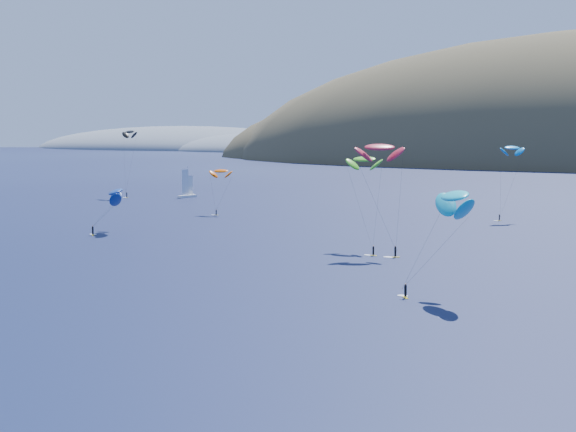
% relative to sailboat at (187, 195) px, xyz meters
% --- Properties ---
extents(headland, '(460.00, 250.00, 60.00)m').
position_rel_sailboat_xyz_m(headland, '(-351.86, 560.00, -4.30)').
color(headland, slate).
rests_on(headland, ground).
extents(sailboat, '(9.27, 7.95, 11.21)m').
position_rel_sailboat_xyz_m(sailboat, '(0.00, 0.00, 0.00)').
color(sailboat, white).
rests_on(sailboat, ground).
extents(kitesurfer_1, '(6.95, 6.54, 14.02)m').
position_rel_sailboat_xyz_m(kitesurfer_1, '(38.42, -40.19, 11.22)').
color(kitesurfer_1, yellow).
rests_on(kitesurfer_1, ground).
extents(kitesurfer_3, '(10.62, 12.68, 20.11)m').
position_rel_sailboat_xyz_m(kitesurfer_3, '(97.78, -81.43, 17.04)').
color(kitesurfer_3, yellow).
rests_on(kitesurfer_3, ground).
extents(kitesurfer_4, '(7.18, 8.43, 21.12)m').
position_rel_sailboat_xyz_m(kitesurfer_4, '(115.19, -18.52, 18.15)').
color(kitesurfer_4, yellow).
rests_on(kitesurfer_4, ground).
extents(kitesurfer_5, '(11.43, 11.45, 17.62)m').
position_rel_sailboat_xyz_m(kitesurfer_5, '(127.20, -121.52, 13.71)').
color(kitesurfer_5, yellow).
rests_on(kitesurfer_5, ground).
extents(kitesurfer_9, '(10.85, 8.95, 23.20)m').
position_rel_sailboat_xyz_m(kitesurfer_9, '(103.32, -87.64, 19.67)').
color(kitesurfer_9, yellow).
rests_on(kitesurfer_9, ground).
extents(kitesurfer_10, '(10.26, 14.75, 12.31)m').
position_rel_sailboat_xyz_m(kitesurfer_10, '(36.55, -84.82, 8.43)').
color(kitesurfer_10, yellow).
rests_on(kitesurfer_10, ground).
extents(kitesurfer_12, '(7.92, 8.28, 24.96)m').
position_rel_sailboat_xyz_m(kitesurfer_12, '(-20.21, -5.43, 21.89)').
color(kitesurfer_12, yellow).
rests_on(kitesurfer_12, ground).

